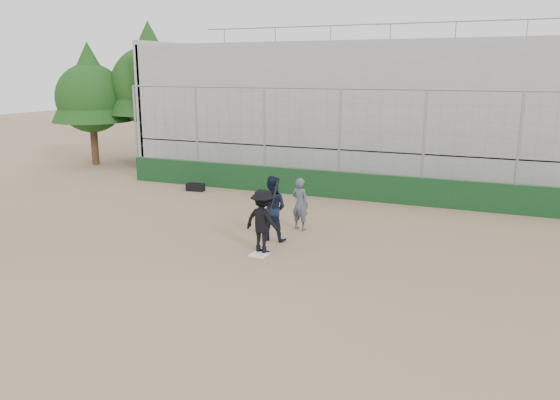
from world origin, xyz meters
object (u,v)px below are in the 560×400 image
at_px(equipment_bag, 195,187).
at_px(umpire, 300,206).
at_px(batter_at_plate, 263,221).
at_px(catcher_crouched, 272,219).

bearing_deg(equipment_bag, umpire, -30.97).
xyz_separation_m(batter_at_plate, equipment_bag, (-5.53, 5.73, -0.69)).
distance_m(batter_at_plate, equipment_bag, 8.00).
bearing_deg(umpire, batter_at_plate, 102.46).
relative_size(catcher_crouched, equipment_bag, 1.64).
height_order(batter_at_plate, umpire, batter_at_plate).
xyz_separation_m(umpire, equipment_bag, (-5.69, 3.41, -0.55)).
distance_m(catcher_crouched, equipment_bag, 7.12).
relative_size(batter_at_plate, catcher_crouched, 1.50).
relative_size(batter_at_plate, umpire, 1.30).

